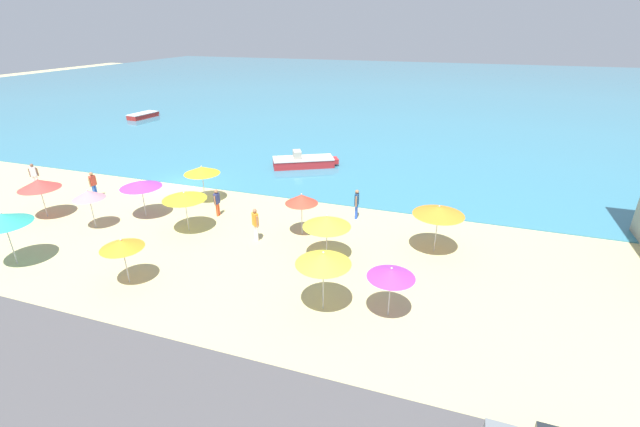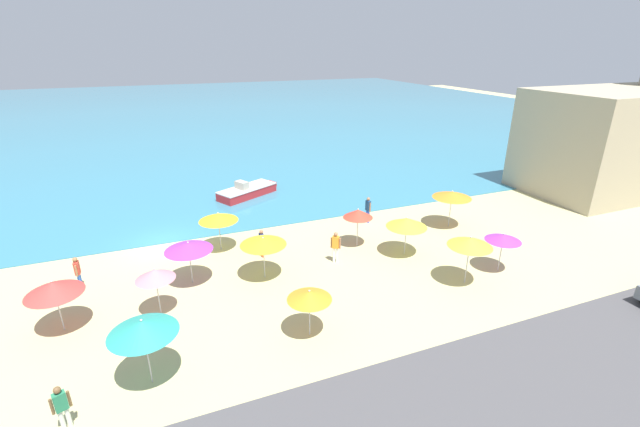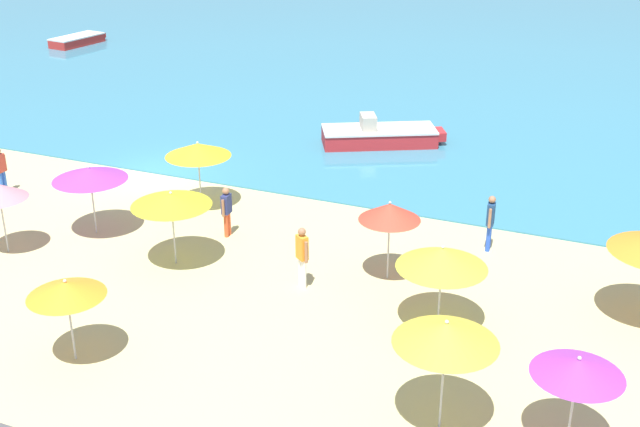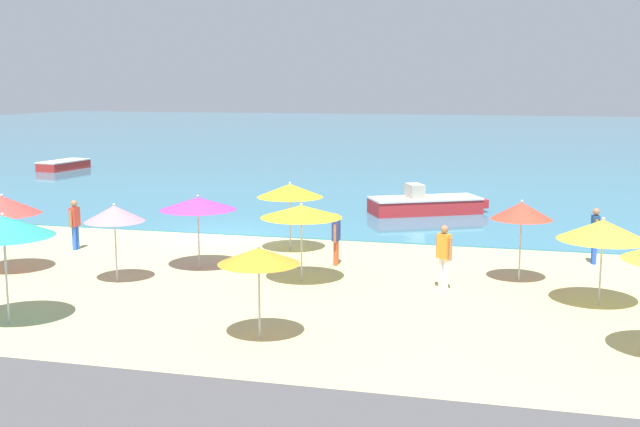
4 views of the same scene
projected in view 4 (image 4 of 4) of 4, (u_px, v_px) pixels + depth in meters
ground_plane at (226, 235)px, 30.14m from camera, size 160.00×160.00×0.00m
sea at (419, 137)px, 82.68m from camera, size 150.00×110.00×0.05m
beach_umbrella_0 at (301, 211)px, 22.81m from camera, size 2.34×2.34×2.30m
beach_umbrella_3 at (603, 230)px, 20.40m from camera, size 2.29×2.29×2.31m
beach_umbrella_4 at (2, 205)px, 24.04m from camera, size 2.26×2.26×2.39m
beach_umbrella_5 at (259, 256)px, 17.69m from camera, size 1.83×1.83×2.16m
beach_umbrella_8 at (198, 203)px, 24.51m from camera, size 2.35×2.35×2.29m
beach_umbrella_9 at (114, 214)px, 22.83m from camera, size 1.71×1.71×2.29m
beach_umbrella_10 at (3, 226)px, 18.76m from camera, size 2.37×2.37×2.68m
beach_umbrella_11 at (522, 211)px, 22.80m from camera, size 1.74×1.74×2.39m
beach_umbrella_12 at (290, 191)px, 27.08m from camera, size 2.24×2.24×2.36m
bather_0 at (75, 222)px, 27.36m from camera, size 0.23×0.57×1.72m
bather_3 at (444, 253)px, 22.12m from camera, size 0.47×0.39×1.81m
bather_4 at (595, 233)px, 25.24m from camera, size 0.25×0.57×1.79m
bather_5 at (336, 236)px, 25.08m from camera, size 0.24×0.57×1.65m
skiff_nearshore at (64, 165)px, 52.00m from camera, size 2.01×4.14×0.59m
skiff_offshore at (426, 204)px, 34.72m from camera, size 5.19×3.80×1.30m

